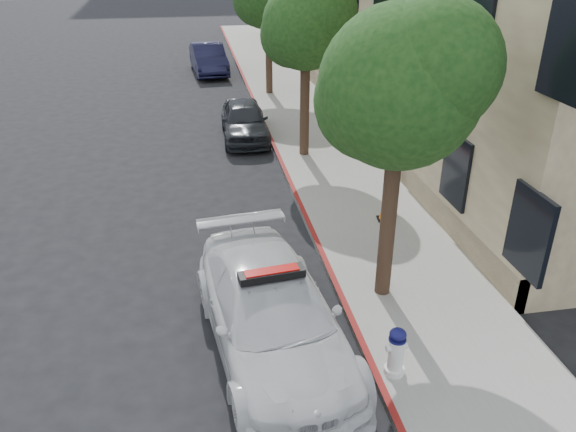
% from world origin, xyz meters
% --- Properties ---
extents(ground, '(120.00, 120.00, 0.00)m').
position_xyz_m(ground, '(0.00, 0.00, 0.00)').
color(ground, black).
rests_on(ground, ground).
extents(sidewalk, '(3.20, 50.00, 0.15)m').
position_xyz_m(sidewalk, '(3.60, 10.00, 0.07)').
color(sidewalk, gray).
rests_on(sidewalk, ground).
extents(curb_strip, '(0.12, 50.00, 0.15)m').
position_xyz_m(curb_strip, '(2.06, 10.00, 0.07)').
color(curb_strip, maroon).
rests_on(curb_strip, ground).
extents(tree_near, '(2.92, 2.82, 5.62)m').
position_xyz_m(tree_near, '(2.93, -2.01, 4.27)').
color(tree_near, black).
rests_on(tree_near, sidewalk).
extents(tree_mid, '(2.77, 2.64, 5.43)m').
position_xyz_m(tree_mid, '(2.93, 5.99, 4.16)').
color(tree_mid, black).
rests_on(tree_mid, sidewalk).
extents(police_car, '(2.70, 5.38, 1.65)m').
position_xyz_m(police_car, '(0.51, -3.20, 0.75)').
color(police_car, silver).
rests_on(police_car, ground).
extents(parked_car_mid, '(1.67, 3.95, 1.33)m').
position_xyz_m(parked_car_mid, '(1.20, 8.28, 0.67)').
color(parked_car_mid, black).
rests_on(parked_car_mid, ground).
extents(parked_car_far, '(1.95, 4.65, 1.50)m').
position_xyz_m(parked_car_far, '(0.43, 19.08, 0.75)').
color(parked_car_far, black).
rests_on(parked_car_far, ground).
extents(fire_hydrant, '(0.37, 0.34, 0.87)m').
position_xyz_m(fire_hydrant, '(2.35, -4.28, 0.58)').
color(fire_hydrant, white).
rests_on(fire_hydrant, sidewalk).
extents(traffic_cone, '(0.38, 0.38, 0.65)m').
position_xyz_m(traffic_cone, '(3.96, 1.03, 0.47)').
color(traffic_cone, black).
rests_on(traffic_cone, sidewalk).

